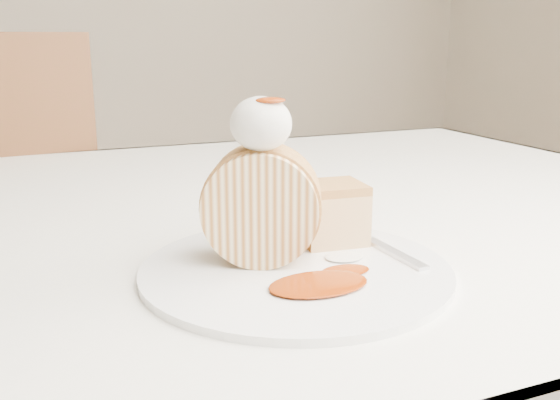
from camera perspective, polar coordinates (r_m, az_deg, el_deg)
name	(u,v)px	position (r m, az deg, el deg)	size (l,w,h in m)	color
table	(179,285)	(0.75, -9.22, -7.66)	(1.40, 0.90, 0.75)	silver
plate	(296,270)	(0.53, 1.43, -6.41)	(0.26, 0.26, 0.01)	white
roulade_slice	(262,206)	(0.53, -1.69, -0.52)	(0.10, 0.10, 0.05)	beige
cake_chunk	(331,217)	(0.58, 4.71, -1.53)	(0.06, 0.05, 0.05)	#BC8D47
whipped_cream	(261,124)	(0.50, -1.75, 6.98)	(0.05, 0.05, 0.04)	silver
caramel_drizzle	(270,93)	(0.49, -0.90, 9.74)	(0.03, 0.02, 0.01)	#832805
caramel_pool	(319,284)	(0.48, 3.54, -7.66)	(0.08, 0.05, 0.00)	#832805
fork	(386,249)	(0.57, 9.71, -4.41)	(0.02, 0.15, 0.00)	silver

